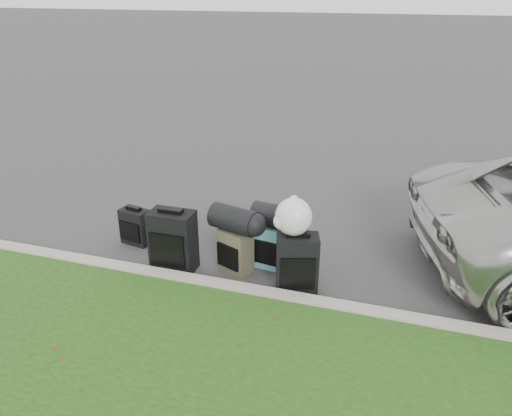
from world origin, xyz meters
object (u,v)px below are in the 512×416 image
(suitcase_large_black_right, at_px, (297,264))
(suitcase_large_black_left, at_px, (173,241))
(suitcase_small_black, at_px, (136,226))
(suitcase_teal, at_px, (271,247))
(tote_green, at_px, (168,226))
(suitcase_olive, at_px, (235,251))
(tote_navy, at_px, (231,231))

(suitcase_large_black_right, bearing_deg, suitcase_large_black_left, 162.50)
(suitcase_small_black, bearing_deg, suitcase_large_black_left, -19.79)
(suitcase_teal, distance_m, tote_green, 1.56)
(suitcase_olive, bearing_deg, tote_green, 178.88)
(suitcase_large_black_left, height_order, suitcase_teal, suitcase_large_black_left)
(suitcase_large_black_left, relative_size, suitcase_large_black_right, 1.09)
(tote_green, bearing_deg, tote_navy, 34.31)
(suitcase_olive, xyz_separation_m, tote_navy, (-0.32, 0.72, -0.13))
(tote_green, bearing_deg, suitcase_large_black_right, -0.80)
(suitcase_large_black_right, xyz_separation_m, tote_navy, (-1.13, 0.93, -0.20))
(suitcase_olive, height_order, tote_navy, suitcase_olive)
(suitcase_large_black_left, relative_size, suitcase_olive, 1.42)
(suitcase_small_black, relative_size, tote_navy, 1.72)
(suitcase_small_black, distance_m, suitcase_large_black_left, 0.91)
(suitcase_teal, relative_size, tote_navy, 1.95)
(suitcase_small_black, xyz_separation_m, tote_green, (0.36, 0.24, -0.05))
(suitcase_teal, bearing_deg, tote_green, 178.35)
(suitcase_small_black, height_order, suitcase_teal, suitcase_teal)
(suitcase_large_black_left, height_order, tote_navy, suitcase_large_black_left)
(suitcase_small_black, height_order, suitcase_large_black_right, suitcase_large_black_right)
(suitcase_large_black_left, height_order, suitcase_olive, suitcase_large_black_left)
(suitcase_large_black_left, distance_m, suitcase_large_black_right, 1.52)
(suitcase_large_black_left, xyz_separation_m, suitcase_teal, (1.10, 0.40, -0.10))
(tote_green, xyz_separation_m, tote_navy, (0.82, 0.22, -0.05))
(suitcase_small_black, xyz_separation_m, suitcase_large_black_right, (2.30, -0.47, 0.10))
(tote_navy, bearing_deg, suitcase_large_black_right, -24.88)
(suitcase_small_black, relative_size, suitcase_large_black_left, 0.64)
(suitcase_small_black, height_order, suitcase_olive, suitcase_olive)
(suitcase_small_black, bearing_deg, suitcase_large_black_right, -1.41)
(suitcase_large_black_left, xyz_separation_m, suitcase_large_black_right, (1.52, -0.02, -0.03))
(suitcase_large_black_left, xyz_separation_m, tote_navy, (0.39, 0.91, -0.24))
(suitcase_small_black, relative_size, suitcase_teal, 0.88)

